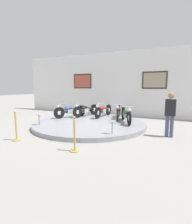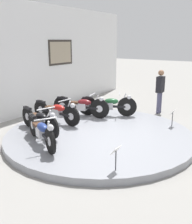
# 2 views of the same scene
# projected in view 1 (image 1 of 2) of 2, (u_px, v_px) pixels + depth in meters

# --- Properties ---
(ground_plane) EXTENTS (60.00, 60.00, 0.00)m
(ground_plane) POSITION_uv_depth(u_px,v_px,m) (90.00, 126.00, 8.31)
(ground_plane) COLOR gray
(display_platform) EXTENTS (5.26, 5.26, 0.17)m
(display_platform) POSITION_uv_depth(u_px,v_px,m) (90.00, 124.00, 8.30)
(display_platform) COLOR gray
(display_platform) RESTS_ON ground_plane
(back_wall) EXTENTS (14.00, 0.22, 4.01)m
(back_wall) POSITION_uv_depth(u_px,v_px,m) (116.00, 84.00, 11.24)
(back_wall) COLOR white
(back_wall) RESTS_ON ground_plane
(motorcycle_blue) EXTENTS (0.92, 1.78, 0.78)m
(motorcycle_blue) POSITION_uv_depth(u_px,v_px,m) (70.00, 111.00, 9.51)
(motorcycle_blue) COLOR black
(motorcycle_blue) RESTS_ON display_platform
(motorcycle_black) EXTENTS (0.65, 1.92, 0.79)m
(motorcycle_black) POSITION_uv_depth(u_px,v_px,m) (86.00, 110.00, 9.86)
(motorcycle_black) COLOR black
(motorcycle_black) RESTS_ON display_platform
(motorcycle_red) EXTENTS (0.54, 1.97, 0.79)m
(motorcycle_red) POSITION_uv_depth(u_px,v_px,m) (103.00, 110.00, 9.68)
(motorcycle_red) COLOR black
(motorcycle_red) RESTS_ON display_platform
(motorcycle_maroon) EXTENTS (0.66, 1.95, 0.81)m
(motorcycle_maroon) POSITION_uv_depth(u_px,v_px,m) (118.00, 111.00, 9.03)
(motorcycle_maroon) COLOR black
(motorcycle_maroon) RESTS_ON display_platform
(motorcycle_green) EXTENTS (0.99, 1.80, 0.81)m
(motorcycle_green) POSITION_uv_depth(u_px,v_px,m) (126.00, 114.00, 8.16)
(motorcycle_green) COLOR black
(motorcycle_green) RESTS_ON display_platform
(info_placard_front_left) EXTENTS (0.26, 0.11, 0.51)m
(info_placard_front_left) POSITION_uv_depth(u_px,v_px,m) (39.00, 117.00, 7.62)
(info_placard_front_left) COLOR #333338
(info_placard_front_left) RESTS_ON display_platform
(info_placard_front_centre) EXTENTS (0.26, 0.11, 0.51)m
(info_placard_front_centre) POSITION_uv_depth(u_px,v_px,m) (112.00, 124.00, 6.15)
(info_placard_front_centre) COLOR #333338
(info_placard_front_centre) RESTS_ON display_platform
(visitor_standing) EXTENTS (0.36, 0.22, 1.64)m
(visitor_standing) POSITION_uv_depth(u_px,v_px,m) (170.00, 112.00, 6.31)
(visitor_standing) COLOR #4C4C6B
(visitor_standing) RESTS_ON ground_plane
(stanchion_post_left_of_entry) EXTENTS (0.28, 0.28, 1.02)m
(stanchion_post_left_of_entry) POSITION_uv_depth(u_px,v_px,m) (16.00, 131.00, 5.98)
(stanchion_post_left_of_entry) COLOR tan
(stanchion_post_left_of_entry) RESTS_ON ground_plane
(stanchion_post_right_of_entry) EXTENTS (0.28, 0.28, 1.02)m
(stanchion_post_right_of_entry) POSITION_uv_depth(u_px,v_px,m) (75.00, 140.00, 4.96)
(stanchion_post_right_of_entry) COLOR tan
(stanchion_post_right_of_entry) RESTS_ON ground_plane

